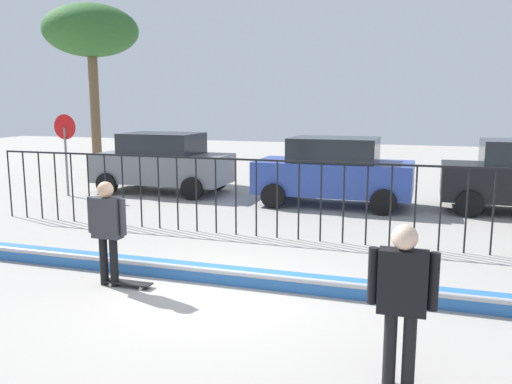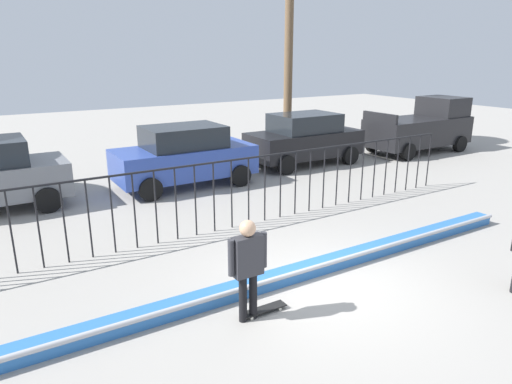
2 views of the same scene
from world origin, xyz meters
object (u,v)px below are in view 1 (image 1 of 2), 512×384
Objects in this scene: skateboarder at (107,224)px; camera_operator at (402,291)px; parked_car_blue at (333,171)px; stop_sign at (66,144)px; skateboard at (128,283)px; parked_car_gray at (163,162)px; palm_tree_short at (91,33)px.

camera_operator reaches higher than skateboarder.
parked_car_blue reaches higher than camera_operator.
parked_car_blue is at bearing 7.33° from stop_sign.
skateboard is 4.65m from camera_operator.
stop_sign is at bearing 127.06° from skateboarder.
camera_operator is (4.52, -1.70, 0.02)m from skateboarder.
parked_car_gray is at bearing -21.35° from camera_operator.
stop_sign is at bearing -172.12° from parked_car_blue.
palm_tree_short is at bearing 149.03° from parked_car_gray.
skateboard is at bearing -53.59° from palm_tree_short.
parked_car_gray is at bearing 113.77° from skateboard.
skateboarder is at bearing -48.66° from stop_sign.
palm_tree_short is (-1.63, 3.94, 3.80)m from stop_sign.
parked_car_gray reaches higher than camera_operator.
stop_sign is (-5.83, 6.63, 0.62)m from skateboarder.
camera_operator is at bearing -38.83° from stop_sign.
skateboard is (0.31, 0.03, -0.94)m from skateboarder.
parked_car_gray is at bearing 30.67° from stop_sign.
stop_sign is at bearing -67.54° from palm_tree_short.
parked_car_gray is 6.54m from palm_tree_short.
parked_car_blue is (2.22, 7.67, -0.03)m from skateboarder.
parked_car_blue is at bearing 69.58° from skateboarder.
skateboarder is 0.99m from skateboard.
parked_car_blue is at bearing -46.21° from camera_operator.
parked_car_blue is (1.91, 7.64, 0.91)m from skateboard.
skateboarder is 0.39× the size of parked_car_gray.
skateboard is 0.19× the size of parked_car_gray.
stop_sign is at bearing 132.46° from skateboard.
camera_operator is 0.39× the size of parked_car_gray.
skateboarder is at bearing -67.91° from parked_car_gray.
parked_car_blue is (-2.30, 9.37, -0.04)m from camera_operator.
palm_tree_short is (-9.68, 2.90, 4.44)m from parked_car_blue.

